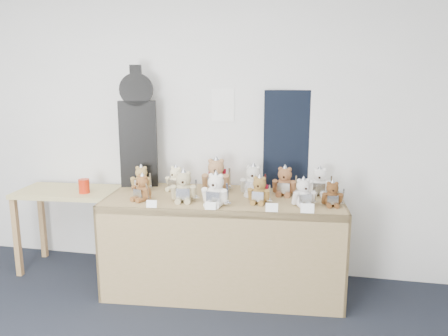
% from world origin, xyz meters
% --- Properties ---
extents(room_shell, '(6.00, 6.00, 6.00)m').
position_xyz_m(room_shell, '(0.83, 2.49, 1.59)').
color(room_shell, white).
rests_on(room_shell, floor).
extents(display_table, '(2.07, 1.00, 0.84)m').
position_xyz_m(display_table, '(0.94, 1.98, 0.66)').
color(display_table, olive).
rests_on(display_table, floor).
extents(side_table, '(0.99, 0.60, 0.79)m').
position_xyz_m(side_table, '(-0.59, 2.15, 0.66)').
color(side_table, tan).
rests_on(side_table, floor).
extents(guitar_case, '(0.35, 0.19, 1.11)m').
position_xyz_m(guitar_case, '(0.08, 2.28, 1.38)').
color(guitar_case, black).
rests_on(guitar_case, display_table).
extents(navy_board, '(0.66, 0.16, 0.89)m').
position_xyz_m(navy_board, '(1.55, 2.49, 1.28)').
color(navy_board, black).
rests_on(navy_board, display_table).
extents(red_cup, '(0.10, 0.10, 0.13)m').
position_xyz_m(red_cup, '(-0.39, 2.07, 0.86)').
color(red_cup, red).
rests_on(red_cup, side_table).
extents(teddy_front_far_left, '(0.20, 0.20, 0.25)m').
position_xyz_m(teddy_front_far_left, '(0.29, 1.81, 0.93)').
color(teddy_front_far_left, brown).
rests_on(teddy_front_far_left, display_table).
extents(teddy_front_left, '(0.24, 0.21, 0.29)m').
position_xyz_m(teddy_front_left, '(0.64, 1.85, 0.95)').
color(teddy_front_left, tan).
rests_on(teddy_front_left, display_table).
extents(teddy_front_centre, '(0.24, 0.21, 0.30)m').
position_xyz_m(teddy_front_centre, '(0.92, 1.79, 0.95)').
color(teddy_front_centre, white).
rests_on(teddy_front_centre, display_table).
extents(teddy_front_right, '(0.21, 0.18, 0.25)m').
position_xyz_m(teddy_front_right, '(1.25, 1.93, 0.94)').
color(teddy_front_right, olive).
rests_on(teddy_front_right, display_table).
extents(teddy_front_far_right, '(0.21, 0.20, 0.26)m').
position_xyz_m(teddy_front_far_right, '(1.60, 1.91, 0.94)').
color(teddy_front_far_right, silver).
rests_on(teddy_front_far_right, display_table).
extents(teddy_front_end, '(0.19, 0.16, 0.23)m').
position_xyz_m(teddy_front_end, '(1.83, 1.96, 0.93)').
color(teddy_front_end, brown).
rests_on(teddy_front_end, display_table).
extents(teddy_back_left, '(0.20, 0.19, 0.25)m').
position_xyz_m(teddy_back_left, '(0.46, 2.19, 0.94)').
color(teddy_back_left, '#F7E9B4').
rests_on(teddy_back_left, display_table).
extents(teddy_back_centre_left, '(0.28, 0.24, 0.34)m').
position_xyz_m(teddy_back_centre_left, '(0.83, 2.21, 0.97)').
color(teddy_back_centre_left, '#A77A53').
rests_on(teddy_back_centre_left, display_table).
extents(teddy_back_centre_right, '(0.24, 0.19, 0.30)m').
position_xyz_m(teddy_back_centre_right, '(1.17, 2.17, 0.96)').
color(teddy_back_centre_right, beige).
rests_on(teddy_back_centre_right, display_table).
extents(teddy_back_right, '(0.23, 0.19, 0.28)m').
position_xyz_m(teddy_back_right, '(1.44, 2.22, 0.95)').
color(teddy_back_right, brown).
rests_on(teddy_back_right, display_table).
extents(teddy_back_end, '(0.22, 0.18, 0.27)m').
position_xyz_m(teddy_back_end, '(1.73, 2.29, 0.94)').
color(teddy_back_end, white).
rests_on(teddy_back_end, display_table).
extents(teddy_back_far_left, '(0.21, 0.17, 0.25)m').
position_xyz_m(teddy_back_far_left, '(0.15, 2.13, 0.94)').
color(teddy_back_far_left, '#AA8A4F').
rests_on(teddy_back_far_left, display_table).
extents(entry_card_a, '(0.08, 0.03, 0.06)m').
position_xyz_m(entry_card_a, '(0.44, 1.62, 0.87)').
color(entry_card_a, white).
rests_on(entry_card_a, display_table).
extents(entry_card_b, '(0.08, 0.03, 0.06)m').
position_xyz_m(entry_card_b, '(0.91, 1.66, 0.87)').
color(entry_card_b, white).
rests_on(entry_card_b, display_table).
extents(entry_card_c, '(0.09, 0.03, 0.07)m').
position_xyz_m(entry_card_c, '(1.38, 1.70, 0.87)').
color(entry_card_c, white).
rests_on(entry_card_c, display_table).
extents(entry_card_d, '(0.10, 0.03, 0.07)m').
position_xyz_m(entry_card_d, '(1.64, 1.72, 0.87)').
color(entry_card_d, white).
rests_on(entry_card_d, display_table).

